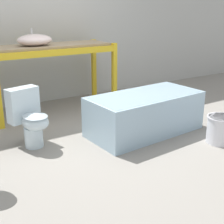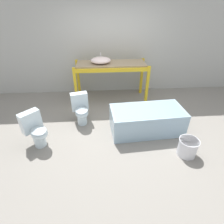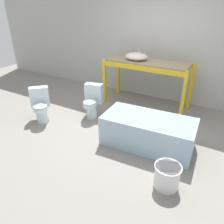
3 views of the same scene
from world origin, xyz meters
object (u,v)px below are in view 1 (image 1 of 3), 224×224
toilet_far (30,117)px  sink_basin (35,40)px  bucket_white (221,129)px  bathtub_main (145,111)px

toilet_far → sink_basin: bearing=51.6°
toilet_far → bucket_white: 2.33m
bathtub_main → toilet_far: (-1.42, 0.40, 0.06)m
toilet_far → bucket_white: (2.01, -1.17, -0.18)m
sink_basin → bucket_white: sink_basin is taller
bathtub_main → toilet_far: toilet_far is taller
bathtub_main → bucket_white: size_ratio=4.37×
bucket_white → bathtub_main: bearing=127.1°
bucket_white → sink_basin: bearing=124.0°
sink_basin → toilet_far: 1.42m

